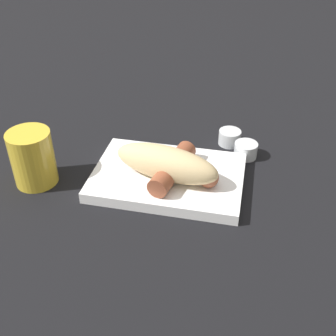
% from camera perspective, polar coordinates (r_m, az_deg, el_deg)
% --- Properties ---
extents(ground_plane, '(3.00, 3.00, 0.00)m').
position_cam_1_polar(ground_plane, '(0.77, -0.00, -1.85)').
color(ground_plane, black).
extents(food_tray, '(0.27, 0.18, 0.02)m').
position_cam_1_polar(food_tray, '(0.76, -0.00, -1.24)').
color(food_tray, white).
rests_on(food_tray, ground_plane).
extents(bread_roll, '(0.20, 0.10, 0.06)m').
position_cam_1_polar(bread_roll, '(0.73, -0.02, 0.62)').
color(bread_roll, '#DBBC84').
rests_on(bread_roll, food_tray).
extents(sausage, '(0.17, 0.14, 0.04)m').
position_cam_1_polar(sausage, '(0.74, 0.65, -0.00)').
color(sausage, brown).
rests_on(sausage, food_tray).
extents(pickled_veggies, '(0.07, 0.06, 0.00)m').
position_cam_1_polar(pickled_veggies, '(0.82, -3.35, 2.53)').
color(pickled_veggies, orange).
rests_on(pickled_veggies, food_tray).
extents(condiment_cup_near, '(0.05, 0.05, 0.03)m').
position_cam_1_polar(condiment_cup_near, '(0.84, 10.46, 2.31)').
color(condiment_cup_near, silver).
rests_on(condiment_cup_near, ground_plane).
extents(condiment_cup_far, '(0.05, 0.05, 0.03)m').
position_cam_1_polar(condiment_cup_far, '(0.88, 8.34, 4.03)').
color(condiment_cup_far, silver).
rests_on(condiment_cup_far, ground_plane).
extents(drink_glass, '(0.08, 0.08, 0.10)m').
position_cam_1_polar(drink_glass, '(0.78, -17.86, 1.30)').
color(drink_glass, gold).
rests_on(drink_glass, ground_plane).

